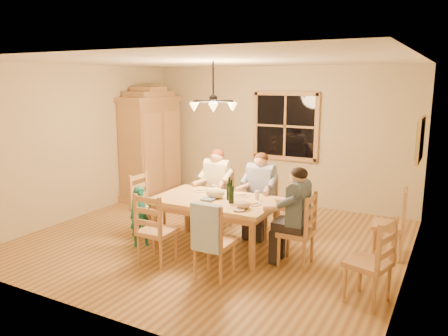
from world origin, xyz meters
The scene contains 33 objects.
floor centered at (0.00, 0.00, 0.00)m, with size 5.50×5.50×0.00m, color brown.
ceiling centered at (0.00, 0.00, 2.70)m, with size 5.50×5.00×0.02m, color white.
wall_back centered at (0.00, 2.50, 1.35)m, with size 5.50×0.02×2.70m, color tan.
wall_left centered at (-2.75, 0.00, 1.35)m, with size 0.02×5.00×2.70m, color tan.
wall_right centered at (2.75, 0.00, 1.35)m, with size 0.02×5.00×2.70m, color tan.
window centered at (0.20, 2.47, 1.55)m, with size 1.30×0.06×1.30m.
painting centered at (2.71, 1.20, 1.60)m, with size 0.06×0.78×0.64m.
chandelier centered at (0.00, 0.00, 2.08)m, with size 0.77×0.68×0.71m.
armoire centered at (-2.42, 1.60, 1.06)m, with size 0.66×1.40×2.30m.
dining_table centered at (0.21, -0.30, 0.66)m, with size 1.76×1.08×0.76m.
chair_far_left centered at (-0.24, 0.52, 0.30)m, with size 0.44×0.42×0.99m.
chair_far_right centered at (0.54, 0.53, 0.30)m, with size 0.44×0.42×0.99m.
chair_near_left centered at (-0.22, -1.13, 0.30)m, with size 0.44×0.42×0.99m.
chair_near_right centered at (0.65, -1.12, 0.30)m, with size 0.44×0.42×0.99m.
chair_end_left centered at (-1.01, -0.31, 0.30)m, with size 0.42×0.44×0.99m.
chair_end_right centered at (1.42, -0.29, 0.30)m, with size 0.42×0.44×0.99m.
adult_woman centered at (-0.24, 0.52, 0.84)m, with size 0.40×0.42×0.87m.
adult_plaid_man centered at (0.54, 0.53, 0.84)m, with size 0.40×0.42×0.87m.
adult_slate_man centered at (1.42, -0.29, 0.84)m, with size 0.42×0.40×0.87m.
towel centered at (0.65, -1.31, 0.70)m, with size 0.38×0.10×0.58m, color #9CB6D3.
wine_bottle_a centered at (0.41, -0.27, 0.93)m, with size 0.08×0.08×0.33m, color black.
wine_bottle_b centered at (0.51, -0.40, 0.93)m, with size 0.08×0.08×0.33m, color black.
plate_woman centered at (-0.19, -0.02, 0.77)m, with size 0.26×0.26×0.02m, color white.
plate_plaid centered at (0.45, 0.02, 0.77)m, with size 0.26×0.26×0.02m, color white.
plate_slate centered at (0.79, -0.31, 0.77)m, with size 0.26×0.26×0.02m, color white.
wine_glass_a centered at (0.07, -0.10, 0.83)m, with size 0.06×0.06×0.14m, color silver.
wine_glass_b centered at (0.77, -0.11, 0.83)m, with size 0.06×0.06×0.14m, color silver.
cap centered at (0.77, -0.57, 0.82)m, with size 0.20×0.20×0.11m, color tan.
napkin centered at (0.16, -0.45, 0.78)m, with size 0.18×0.14×0.03m, color #536999.
cloth_bundle centered at (0.18, -0.27, 0.84)m, with size 0.28×0.22×0.15m, color #C1B88B.
child centered at (-0.83, -0.73, 0.45)m, with size 0.33×0.22×0.91m, color #197069.
chair_spare_front centered at (2.45, -0.86, 0.30)m, with size 0.52×0.54×0.99m.
chair_spare_back centered at (2.45, 0.59, 0.30)m, with size 0.46×0.48×0.99m.
Camera 1 is at (3.20, -5.56, 2.43)m, focal length 35.00 mm.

